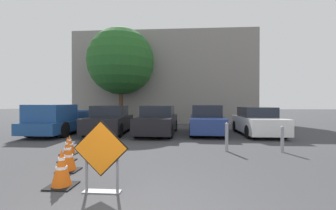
{
  "coord_description": "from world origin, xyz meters",
  "views": [
    {
      "loc": [
        0.69,
        -2.88,
        1.71
      ],
      "look_at": [
        -0.47,
        13.78,
        1.54
      ],
      "focal_mm": 24.0,
      "sensor_mm": 36.0,
      "label": 1
    }
  ],
  "objects_px": {
    "bollard_second": "(282,138)",
    "traffic_cone_fourth": "(70,145)",
    "traffic_cone_nearest": "(62,168)",
    "bollard_nearest": "(227,136)",
    "parked_car_second": "(158,121)",
    "traffic_cone_third": "(67,149)",
    "parked_car_nearest": "(110,121)",
    "traffic_cone_second": "(69,156)",
    "pickup_truck": "(60,121)",
    "road_closed_sign": "(101,154)",
    "parked_car_fourth": "(257,122)",
    "parked_car_third": "(206,121)"
  },
  "relations": [
    {
      "from": "parked_car_nearest",
      "to": "parked_car_fourth",
      "type": "distance_m",
      "value": 7.99
    },
    {
      "from": "bollard_nearest",
      "to": "bollard_second",
      "type": "xyz_separation_m",
      "value": [
        1.89,
        0.0,
        -0.06
      ]
    },
    {
      "from": "traffic_cone_third",
      "to": "bollard_second",
      "type": "relative_size",
      "value": 0.78
    },
    {
      "from": "parked_car_second",
      "to": "bollard_second",
      "type": "xyz_separation_m",
      "value": [
        4.81,
        -4.27,
        -0.24
      ]
    },
    {
      "from": "road_closed_sign",
      "to": "traffic_cone_fourth",
      "type": "distance_m",
      "value": 3.85
    },
    {
      "from": "parked_car_third",
      "to": "traffic_cone_third",
      "type": "bearing_deg",
      "value": 55.18
    },
    {
      "from": "traffic_cone_nearest",
      "to": "bollard_second",
      "type": "xyz_separation_m",
      "value": [
        5.88,
        3.6,
        0.11
      ]
    },
    {
      "from": "parked_car_nearest",
      "to": "bollard_second",
      "type": "bearing_deg",
      "value": 148.15
    },
    {
      "from": "traffic_cone_nearest",
      "to": "parked_car_fourth",
      "type": "bearing_deg",
      "value": 50.94
    },
    {
      "from": "road_closed_sign",
      "to": "parked_car_second",
      "type": "xyz_separation_m",
      "value": [
        0.14,
        8.13,
        -0.02
      ]
    },
    {
      "from": "parked_car_third",
      "to": "bollard_second",
      "type": "xyz_separation_m",
      "value": [
        2.15,
        -4.42,
        -0.25
      ]
    },
    {
      "from": "road_closed_sign",
      "to": "parked_car_third",
      "type": "height_order",
      "value": "parked_car_third"
    },
    {
      "from": "road_closed_sign",
      "to": "parked_car_fourth",
      "type": "relative_size",
      "value": 0.33
    },
    {
      "from": "parked_car_fourth",
      "to": "bollard_second",
      "type": "xyz_separation_m",
      "value": [
        -0.51,
        -4.28,
        -0.21
      ]
    },
    {
      "from": "traffic_cone_second",
      "to": "bollard_second",
      "type": "height_order",
      "value": "bollard_second"
    },
    {
      "from": "bollard_nearest",
      "to": "bollard_second",
      "type": "height_order",
      "value": "bollard_nearest"
    },
    {
      "from": "traffic_cone_fourth",
      "to": "bollard_second",
      "type": "relative_size",
      "value": 0.69
    },
    {
      "from": "traffic_cone_fourth",
      "to": "pickup_truck",
      "type": "height_order",
      "value": "pickup_truck"
    },
    {
      "from": "traffic_cone_second",
      "to": "parked_car_third",
      "type": "distance_m",
      "value": 8.12
    },
    {
      "from": "traffic_cone_second",
      "to": "bollard_second",
      "type": "bearing_deg",
      "value": 22.23
    },
    {
      "from": "road_closed_sign",
      "to": "traffic_cone_nearest",
      "type": "xyz_separation_m",
      "value": [
        -0.92,
        0.26,
        -0.36
      ]
    },
    {
      "from": "bollard_second",
      "to": "traffic_cone_fourth",
      "type": "bearing_deg",
      "value": -173.97
    },
    {
      "from": "traffic_cone_second",
      "to": "parked_car_third",
      "type": "height_order",
      "value": "parked_car_third"
    },
    {
      "from": "traffic_cone_nearest",
      "to": "traffic_cone_second",
      "type": "bearing_deg",
      "value": 110.88
    },
    {
      "from": "traffic_cone_nearest",
      "to": "bollard_nearest",
      "type": "bearing_deg",
      "value": 42.04
    },
    {
      "from": "traffic_cone_third",
      "to": "bollard_second",
      "type": "distance_m",
      "value": 7.0
    },
    {
      "from": "traffic_cone_third",
      "to": "parked_car_third",
      "type": "distance_m",
      "value": 7.66
    },
    {
      "from": "parked_car_second",
      "to": "parked_car_third",
      "type": "xyz_separation_m",
      "value": [
        2.66,
        0.15,
        0.01
      ]
    },
    {
      "from": "parked_car_nearest",
      "to": "bollard_nearest",
      "type": "distance_m",
      "value": 6.95
    },
    {
      "from": "traffic_cone_nearest",
      "to": "traffic_cone_third",
      "type": "bearing_deg",
      "value": 115.4
    },
    {
      "from": "traffic_cone_nearest",
      "to": "traffic_cone_fourth",
      "type": "distance_m",
      "value": 3.13
    },
    {
      "from": "traffic_cone_fourth",
      "to": "road_closed_sign",
      "type": "bearing_deg",
      "value": -54.07
    },
    {
      "from": "road_closed_sign",
      "to": "traffic_cone_third",
      "type": "bearing_deg",
      "value": 129.94
    },
    {
      "from": "pickup_truck",
      "to": "bollard_nearest",
      "type": "xyz_separation_m",
      "value": [
        8.25,
        -3.83,
        -0.19
      ]
    },
    {
      "from": "traffic_cone_third",
      "to": "parked_car_nearest",
      "type": "bearing_deg",
      "value": 96.66
    },
    {
      "from": "traffic_cone_third",
      "to": "parked_car_third",
      "type": "bearing_deg",
      "value": 52.58
    },
    {
      "from": "parked_car_nearest",
      "to": "traffic_cone_second",
      "type": "bearing_deg",
      "value": 97.28
    },
    {
      "from": "traffic_cone_nearest",
      "to": "bollard_nearest",
      "type": "height_order",
      "value": "bollard_nearest"
    },
    {
      "from": "parked_car_fourth",
      "to": "bollard_nearest",
      "type": "relative_size",
      "value": 4.11
    },
    {
      "from": "pickup_truck",
      "to": "traffic_cone_third",
      "type": "bearing_deg",
      "value": 121.21
    },
    {
      "from": "road_closed_sign",
      "to": "traffic_cone_second",
      "type": "height_order",
      "value": "road_closed_sign"
    },
    {
      "from": "bollard_nearest",
      "to": "bollard_second",
      "type": "relative_size",
      "value": 1.12
    },
    {
      "from": "parked_car_third",
      "to": "bollard_second",
      "type": "height_order",
      "value": "parked_car_third"
    },
    {
      "from": "traffic_cone_third",
      "to": "bollard_nearest",
      "type": "relative_size",
      "value": 0.69
    },
    {
      "from": "road_closed_sign",
      "to": "traffic_cone_fourth",
      "type": "xyz_separation_m",
      "value": [
        -2.25,
        3.1,
        -0.43
      ]
    },
    {
      "from": "parked_car_fourth",
      "to": "bollard_second",
      "type": "relative_size",
      "value": 4.6
    },
    {
      "from": "traffic_cone_third",
      "to": "bollard_nearest",
      "type": "distance_m",
      "value": 5.19
    },
    {
      "from": "parked_car_nearest",
      "to": "traffic_cone_third",
      "type": "bearing_deg",
      "value": 93.76
    },
    {
      "from": "traffic_cone_fourth",
      "to": "parked_car_second",
      "type": "distance_m",
      "value": 5.58
    },
    {
      "from": "bollard_nearest",
      "to": "traffic_cone_third",
      "type": "bearing_deg",
      "value": -161.37
    }
  ]
}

